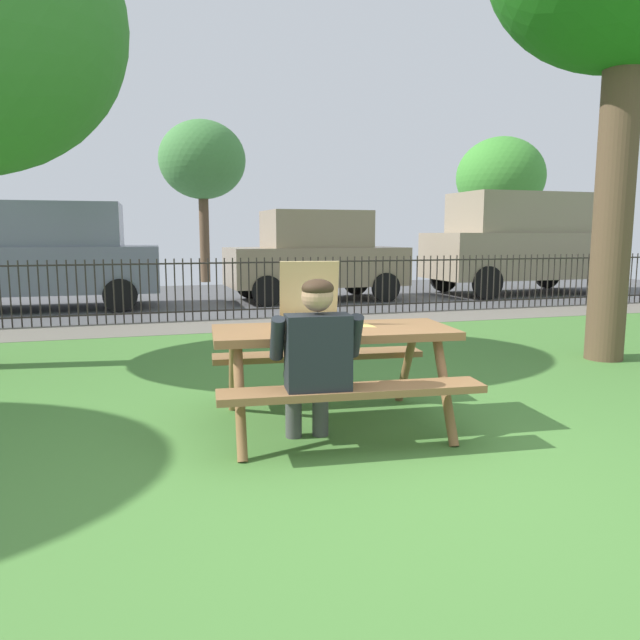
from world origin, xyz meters
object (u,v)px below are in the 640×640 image
(parked_car_center, at_px, (316,255))
(far_tree_midleft, at_px, (202,161))
(pizza_box_open, at_px, (311,312))
(far_tree_center, at_px, (500,178))
(pizza_slice_on_table, at_px, (356,324))
(picnic_table_foreground, at_px, (333,351))
(parked_car_left, at_px, (37,254))
(adult_at_table, at_px, (315,357))
(parked_car_right, at_px, (522,241))

(parked_car_center, height_order, far_tree_midleft, far_tree_midleft)
(parked_car_center, relative_size, far_tree_midleft, 0.81)
(pizza_box_open, height_order, far_tree_center, far_tree_center)
(pizza_slice_on_table, height_order, far_tree_center, far_tree_center)
(pizza_slice_on_table, distance_m, far_tree_midleft, 14.63)
(pizza_box_open, distance_m, parked_car_center, 8.85)
(picnic_table_foreground, distance_m, parked_car_left, 9.18)
(parked_car_left, relative_size, far_tree_midleft, 0.95)
(parked_car_center, bearing_deg, far_tree_center, 34.81)
(adult_at_table, relative_size, parked_car_left, 0.26)
(picnic_table_foreground, height_order, parked_car_center, parked_car_center)
(parked_car_right, distance_m, far_tree_center, 7.03)
(parked_car_center, relative_size, far_tree_center, 0.82)
(adult_at_table, relative_size, far_tree_center, 0.25)
(far_tree_center, bearing_deg, parked_car_left, -157.38)
(picnic_table_foreground, distance_m, pizza_slice_on_table, 0.31)
(adult_at_table, distance_m, parked_car_center, 9.41)
(parked_car_right, distance_m, far_tree_midleft, 9.59)
(pizza_box_open, height_order, parked_car_left, parked_car_left)
(parked_car_left, bearing_deg, picnic_table_foreground, -68.76)
(picnic_table_foreground, bearing_deg, adult_at_table, -120.64)
(parked_car_left, bearing_deg, far_tree_midleft, 56.99)
(adult_at_table, xyz_separation_m, parked_car_right, (7.97, 9.02, 0.65))
(picnic_table_foreground, relative_size, pizza_box_open, 3.15)
(parked_car_center, distance_m, far_tree_center, 10.63)
(picnic_table_foreground, relative_size, parked_car_right, 0.41)
(parked_car_center, bearing_deg, pizza_slice_on_table, -104.21)
(picnic_table_foreground, height_order, far_tree_center, far_tree_center)
(picnic_table_foreground, xyz_separation_m, parked_car_center, (2.36, 8.55, 0.41))
(pizza_box_open, bearing_deg, far_tree_center, 52.56)
(picnic_table_foreground, distance_m, parked_car_right, 11.52)
(parked_car_center, distance_m, parked_car_right, 5.34)
(pizza_box_open, distance_m, pizza_slice_on_table, 0.40)
(parked_car_left, height_order, far_tree_center, far_tree_center)
(pizza_box_open, relative_size, adult_at_table, 0.52)
(adult_at_table, relative_size, far_tree_midleft, 0.24)
(adult_at_table, relative_size, parked_car_center, 0.30)
(far_tree_midleft, relative_size, far_tree_center, 1.01)
(picnic_table_foreground, distance_m, far_tree_midleft, 14.78)
(picnic_table_foreground, distance_m, pizza_box_open, 0.34)
(picnic_table_foreground, xyz_separation_m, adult_at_table, (-0.28, -0.48, 0.06))
(picnic_table_foreground, height_order, pizza_slice_on_table, pizza_slice_on_table)
(parked_car_left, height_order, parked_car_center, parked_car_left)
(parked_car_left, distance_m, far_tree_center, 15.54)
(picnic_table_foreground, xyz_separation_m, far_tree_midleft, (0.51, 14.45, 3.06))
(pizza_slice_on_table, height_order, adult_at_table, adult_at_table)
(picnic_table_foreground, relative_size, far_tree_center, 0.40)
(parked_car_left, distance_m, far_tree_midleft, 7.50)
(adult_at_table, bearing_deg, pizza_box_open, 77.24)
(pizza_slice_on_table, bearing_deg, picnic_table_foreground, -152.79)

